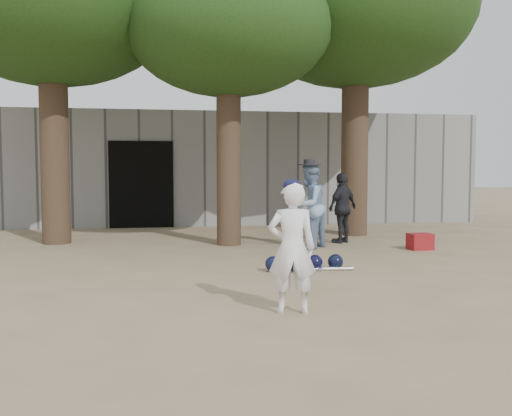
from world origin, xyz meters
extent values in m
plane|color=#937C5E|center=(0.00, 0.00, 0.00)|extent=(70.00, 70.00, 0.00)
imported|color=white|center=(0.60, -1.21, 0.68)|extent=(0.54, 0.39, 1.37)
imported|color=#7C9AC0|center=(2.03, 3.45, 0.80)|extent=(0.98, 0.99, 1.61)
imported|color=black|center=(2.91, 4.12, 0.71)|extent=(0.88, 0.77, 1.42)
cube|color=maroon|center=(4.03, 2.94, 0.15)|extent=(0.44, 0.35, 0.30)
cube|color=gray|center=(0.00, 8.00, 1.50)|extent=(16.00, 0.35, 3.00)
cube|color=black|center=(-1.20, 7.80, 1.10)|extent=(1.60, 0.08, 2.20)
cube|color=slate|center=(0.00, 10.50, 1.50)|extent=(16.00, 5.00, 3.00)
sphere|color=black|center=(0.88, 1.16, 0.12)|extent=(0.23, 0.23, 0.23)
sphere|color=black|center=(1.20, 1.10, 0.12)|extent=(0.23, 0.23, 0.23)
sphere|color=black|center=(1.52, 1.19, 0.12)|extent=(0.23, 0.23, 0.23)
sphere|color=black|center=(1.84, 1.20, 0.12)|extent=(0.23, 0.23, 0.23)
cylinder|color=silver|center=(1.18, 1.46, 0.03)|extent=(0.41, 0.65, 0.06)
cylinder|color=silver|center=(1.36, 1.34, 0.03)|extent=(0.52, 0.58, 0.06)
cylinder|color=silver|center=(1.54, 1.22, 0.03)|extent=(0.69, 0.33, 0.06)
cylinder|color=silver|center=(1.72, 1.10, 0.03)|extent=(0.72, 0.12, 0.06)
cylinder|color=brown|center=(-2.80, 5.00, 2.75)|extent=(0.56, 0.56, 5.50)
ellipsoid|color=#284C19|center=(-2.80, 5.00, 4.70)|extent=(4.80, 4.80, 3.12)
cylinder|color=brown|center=(0.60, 4.20, 2.50)|extent=(0.48, 0.48, 5.00)
ellipsoid|color=#284C19|center=(0.60, 4.20, 4.20)|extent=(4.00, 4.00, 2.60)
cylinder|color=brown|center=(3.60, 5.40, 2.90)|extent=(0.60, 0.60, 5.80)
ellipsoid|color=#284C19|center=(3.60, 5.40, 5.00)|extent=(5.20, 5.20, 3.38)
camera|label=1|loc=(-0.75, -6.93, 1.51)|focal=40.00mm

